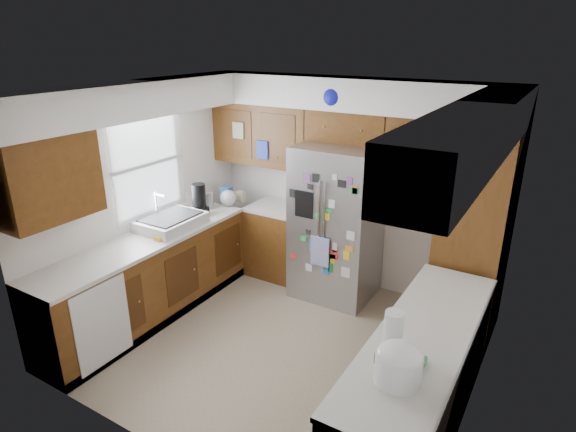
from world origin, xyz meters
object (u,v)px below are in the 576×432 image
Objects in this scene: fridge at (337,223)px; rice_cooker at (399,363)px; paper_towel at (393,331)px; pantry at (474,237)px.

fridge is 5.99× the size of rice_cooker.
pantry is at bearing 85.92° from paper_towel.
fridge is (-1.50, 0.05, -0.17)m from pantry.
fridge is at bearing 123.54° from rice_cooker.
rice_cooker is at bearing -90.01° from pantry.
fridge reaches higher than paper_towel.
paper_towel is at bearing -55.36° from fridge.
pantry is 2.21m from rice_cooker.
pantry is 1.51m from fridge.
fridge is at bearing 124.64° from paper_towel.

